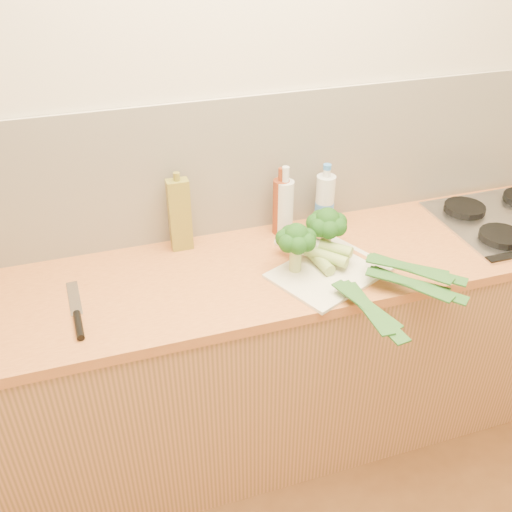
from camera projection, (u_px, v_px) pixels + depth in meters
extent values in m
plane|color=beige|center=(255.00, 132.00, 2.12)|extent=(3.50, 0.00, 3.50)
cube|color=silver|center=(256.00, 165.00, 2.18)|extent=(3.20, 0.02, 0.54)
cube|color=#BD7C4E|center=(278.00, 358.00, 2.36)|extent=(3.20, 0.60, 0.86)
cube|color=#D6853F|center=(280.00, 268.00, 2.11)|extent=(3.20, 0.62, 0.04)
cube|color=silver|center=(512.00, 220.00, 2.36)|extent=(0.58, 0.50, 0.01)
cylinder|color=black|center=(501.00, 236.00, 2.21)|extent=(0.17, 0.17, 0.03)
cylinder|color=black|center=(465.00, 208.00, 2.40)|extent=(0.17, 0.17, 0.03)
cube|color=white|center=(329.00, 272.00, 2.04)|extent=(0.48, 0.42, 0.01)
cylinder|color=#A5B469|center=(295.00, 259.00, 2.02)|extent=(0.04, 0.04, 0.09)
sphere|color=black|center=(296.00, 235.00, 1.96)|extent=(0.09, 0.09, 0.09)
sphere|color=black|center=(307.00, 237.00, 1.98)|extent=(0.07, 0.07, 0.07)
sphere|color=black|center=(300.00, 234.00, 2.00)|extent=(0.07, 0.07, 0.07)
sphere|color=black|center=(290.00, 234.00, 2.00)|extent=(0.07, 0.07, 0.07)
sphere|color=black|center=(285.00, 238.00, 1.98)|extent=(0.07, 0.07, 0.07)
sphere|color=black|center=(288.00, 243.00, 1.95)|extent=(0.07, 0.07, 0.07)
sphere|color=black|center=(298.00, 245.00, 1.94)|extent=(0.07, 0.07, 0.07)
sphere|color=black|center=(306.00, 243.00, 1.95)|extent=(0.07, 0.07, 0.07)
cylinder|color=#A5B469|center=(325.00, 243.00, 2.12)|extent=(0.04, 0.04, 0.08)
sphere|color=black|center=(327.00, 220.00, 2.06)|extent=(0.09, 0.09, 0.09)
sphere|color=black|center=(338.00, 222.00, 2.08)|extent=(0.07, 0.07, 0.07)
sphere|color=black|center=(330.00, 218.00, 2.10)|extent=(0.07, 0.07, 0.07)
sphere|color=black|center=(320.00, 219.00, 2.10)|extent=(0.07, 0.07, 0.07)
sphere|color=black|center=(315.00, 223.00, 2.08)|extent=(0.07, 0.07, 0.07)
sphere|color=black|center=(319.00, 228.00, 2.05)|extent=(0.07, 0.07, 0.07)
sphere|color=black|center=(329.00, 230.00, 2.03)|extent=(0.07, 0.07, 0.07)
sphere|color=black|center=(338.00, 227.00, 2.05)|extent=(0.07, 0.07, 0.07)
cylinder|color=white|center=(301.00, 243.00, 2.15)|extent=(0.06, 0.13, 0.04)
cylinder|color=#8DA854|center=(319.00, 260.00, 2.05)|extent=(0.06, 0.16, 0.04)
cube|color=#1F4A1A|center=(368.00, 308.00, 1.82)|extent=(0.06, 0.30, 0.02)
cube|color=#1F4A1A|center=(371.00, 311.00, 1.81)|extent=(0.09, 0.34, 0.01)
cube|color=#1F4A1A|center=(366.00, 305.00, 1.83)|extent=(0.13, 0.28, 0.02)
cylinder|color=white|center=(292.00, 245.00, 2.11)|extent=(0.11, 0.13, 0.04)
cylinder|color=#8DA854|center=(326.00, 256.00, 2.04)|extent=(0.14, 0.15, 0.04)
cube|color=#1F4A1A|center=(410.00, 284.00, 1.90)|extent=(0.19, 0.28, 0.02)
cube|color=#1F4A1A|center=(416.00, 285.00, 1.89)|extent=(0.26, 0.29, 0.01)
cube|color=#1F4A1A|center=(408.00, 282.00, 1.91)|extent=(0.25, 0.21, 0.02)
cylinder|color=white|center=(309.00, 242.00, 2.09)|extent=(0.10, 0.10, 0.04)
cylinder|color=#8DA854|center=(336.00, 249.00, 2.05)|extent=(0.11, 0.11, 0.04)
cube|color=#1F4A1A|center=(410.00, 268.00, 1.95)|extent=(0.21, 0.27, 0.02)
cube|color=#1F4A1A|center=(416.00, 269.00, 1.94)|extent=(0.27, 0.28, 0.01)
cube|color=#1F4A1A|center=(407.00, 267.00, 1.95)|extent=(0.26, 0.19, 0.02)
cube|color=silver|center=(74.00, 298.00, 1.92)|extent=(0.05, 0.20, 0.00)
cylinder|color=black|center=(79.00, 325.00, 1.79)|extent=(0.03, 0.13, 0.02)
cube|color=olive|center=(180.00, 215.00, 2.11)|extent=(0.08, 0.05, 0.28)
cylinder|color=olive|center=(177.00, 176.00, 2.03)|extent=(0.02, 0.02, 0.03)
cylinder|color=silver|center=(285.00, 208.00, 2.22)|extent=(0.07, 0.07, 0.23)
cylinder|color=silver|center=(286.00, 174.00, 2.14)|extent=(0.03, 0.03, 0.06)
cylinder|color=maroon|center=(281.00, 207.00, 2.23)|extent=(0.06, 0.06, 0.23)
cylinder|color=maroon|center=(282.00, 174.00, 2.15)|extent=(0.03, 0.03, 0.05)
cylinder|color=silver|center=(325.00, 202.00, 2.27)|extent=(0.08, 0.08, 0.22)
cylinder|color=silver|center=(327.00, 173.00, 2.20)|extent=(0.03, 0.03, 0.03)
cylinder|color=#387AD2|center=(324.00, 209.00, 2.29)|extent=(0.08, 0.08, 0.07)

